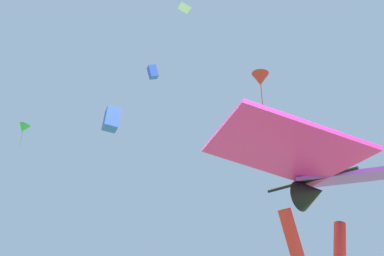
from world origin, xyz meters
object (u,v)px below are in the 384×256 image
(distant_kite_blue_mid_right, at_px, (111,119))
(distant_kite_blue_high_left, at_px, (153,72))
(held_stunt_kite, at_px, (319,171))
(distant_kite_red_low_right, at_px, (260,79))
(distant_kite_green_far_center, at_px, (23,128))
(distant_kite_white_overhead_distant, at_px, (185,8))

(distant_kite_blue_mid_right, bearing_deg, distant_kite_blue_high_left, 17.87)
(held_stunt_kite, bearing_deg, distant_kite_blue_high_left, 70.57)
(distant_kite_red_low_right, bearing_deg, distant_kite_blue_high_left, 150.63)
(held_stunt_kite, relative_size, distant_kite_blue_high_left, 2.39)
(distant_kite_green_far_center, bearing_deg, distant_kite_red_low_right, -60.86)
(held_stunt_kite, height_order, distant_kite_white_overhead_distant, distant_kite_white_overhead_distant)
(distant_kite_blue_high_left, relative_size, distant_kite_white_overhead_distant, 0.78)
(distant_kite_red_low_right, height_order, distant_kite_white_overhead_distant, distant_kite_white_overhead_distant)
(distant_kite_green_far_center, distance_m, distant_kite_red_low_right, 20.82)
(held_stunt_kite, xyz_separation_m, distant_kite_green_far_center, (0.62, 30.28, 12.85))
(distant_kite_blue_high_left, height_order, distant_kite_blue_mid_right, distant_kite_blue_high_left)
(distant_kite_blue_high_left, height_order, distant_kite_white_overhead_distant, distant_kite_white_overhead_distant)
(distant_kite_white_overhead_distant, bearing_deg, distant_kite_green_far_center, 116.98)
(distant_kite_green_far_center, bearing_deg, distant_kite_blue_high_left, -72.58)
(distant_kite_white_overhead_distant, bearing_deg, distant_kite_red_low_right, -53.62)
(distant_kite_green_far_center, bearing_deg, distant_kite_white_overhead_distant, -63.02)
(distant_kite_red_low_right, relative_size, distant_kite_blue_high_left, 2.60)
(held_stunt_kite, distance_m, distant_kite_red_low_right, 19.60)
(distant_kite_blue_mid_right, xyz_separation_m, distant_kite_white_overhead_distant, (4.91, 1.60, 10.63))
(held_stunt_kite, relative_size, distant_kite_blue_mid_right, 1.75)
(distant_kite_green_far_center, xyz_separation_m, distant_kite_white_overhead_distant, (7.26, -14.27, 5.21))
(distant_kite_white_overhead_distant, bearing_deg, distant_kite_blue_high_left, -161.79)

